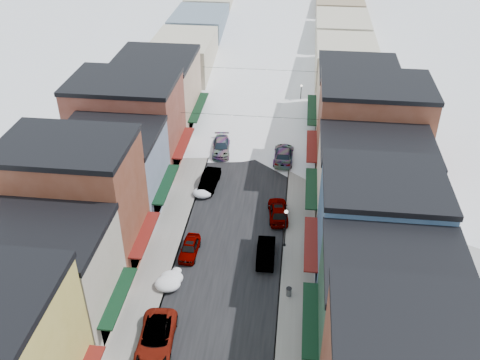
% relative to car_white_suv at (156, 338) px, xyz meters
% --- Properties ---
extents(road, '(10.00, 160.00, 0.01)m').
position_rel_car_white_suv_xyz_m(road, '(4.30, 49.22, -0.82)').
color(road, black).
rests_on(road, ground).
extents(sidewalk_left, '(3.20, 160.00, 0.15)m').
position_rel_car_white_suv_xyz_m(sidewalk_left, '(-2.30, 49.22, -0.75)').
color(sidewalk_left, gray).
rests_on(sidewalk_left, ground).
extents(sidewalk_right, '(3.20, 160.00, 0.15)m').
position_rel_car_white_suv_xyz_m(sidewalk_right, '(10.90, 49.22, -0.75)').
color(sidewalk_right, gray).
rests_on(sidewalk_right, ground).
extents(curb_left, '(0.10, 160.00, 0.15)m').
position_rel_car_white_suv_xyz_m(curb_left, '(-0.75, 49.22, -0.75)').
color(curb_left, slate).
rests_on(curb_left, ground).
extents(curb_right, '(0.10, 160.00, 0.15)m').
position_rel_car_white_suv_xyz_m(curb_right, '(9.35, 49.22, -0.75)').
color(curb_right, slate).
rests_on(curb_right, ground).
extents(bldg_l_cream, '(11.30, 8.20, 9.50)m').
position_rel_car_white_suv_xyz_m(bldg_l_cream, '(-8.89, 1.72, 3.93)').
color(bldg_l_cream, '#B6A993').
rests_on(bldg_l_cream, ground).
extents(bldg_l_brick_near, '(12.30, 8.20, 12.50)m').
position_rel_car_white_suv_xyz_m(bldg_l_brick_near, '(-9.39, 9.72, 5.43)').
color(bldg_l_brick_near, brown).
rests_on(bldg_l_brick_near, ground).
extents(bldg_l_grayblue, '(11.30, 9.20, 9.00)m').
position_rel_car_white_suv_xyz_m(bldg_l_grayblue, '(-8.89, 18.22, 3.68)').
color(bldg_l_grayblue, slate).
rests_on(bldg_l_grayblue, ground).
extents(bldg_l_brick_far, '(13.30, 9.20, 11.00)m').
position_rel_car_white_suv_xyz_m(bldg_l_brick_far, '(-9.89, 27.22, 4.68)').
color(bldg_l_brick_far, brown).
rests_on(bldg_l_brick_far, ground).
extents(bldg_l_tan, '(11.30, 11.20, 10.00)m').
position_rel_car_white_suv_xyz_m(bldg_l_tan, '(-8.89, 37.22, 4.18)').
color(bldg_l_tan, tan).
rests_on(bldg_l_tan, ground).
extents(bldg_r_green, '(11.30, 9.20, 9.50)m').
position_rel_car_white_suv_xyz_m(bldg_r_green, '(17.49, 1.22, 3.93)').
color(bldg_r_green, '#1F402E').
rests_on(bldg_r_green, ground).
extents(bldg_r_blue, '(11.30, 9.20, 10.50)m').
position_rel_car_white_suv_xyz_m(bldg_r_blue, '(17.49, 10.22, 4.43)').
color(bldg_r_blue, '#355478').
rests_on(bldg_r_blue, ground).
extents(bldg_r_cream, '(12.30, 9.20, 9.00)m').
position_rel_car_white_suv_xyz_m(bldg_r_cream, '(17.99, 19.22, 3.68)').
color(bldg_r_cream, beige).
rests_on(bldg_r_cream, ground).
extents(bldg_r_brick_far, '(13.30, 9.20, 11.50)m').
position_rel_car_white_suv_xyz_m(bldg_r_brick_far, '(18.49, 28.22, 4.93)').
color(bldg_r_brick_far, brown).
rests_on(bldg_r_brick_far, ground).
extents(bldg_r_tan, '(11.30, 11.20, 9.50)m').
position_rel_car_white_suv_xyz_m(bldg_r_tan, '(17.49, 38.22, 3.93)').
color(bldg_r_tan, tan).
rests_on(bldg_r_tan, ground).
extents(distant_blocks, '(34.00, 55.00, 8.00)m').
position_rel_car_white_suv_xyz_m(distant_blocks, '(4.30, 72.22, 3.17)').
color(distant_blocks, gray).
rests_on(distant_blocks, ground).
extents(overhead_cables, '(16.40, 15.04, 0.04)m').
position_rel_car_white_suv_xyz_m(overhead_cables, '(4.30, 36.72, 5.37)').
color(overhead_cables, black).
rests_on(overhead_cables, ground).
extents(car_white_suv, '(3.21, 6.16, 1.66)m').
position_rel_car_white_suv_xyz_m(car_white_suv, '(0.00, 0.00, 0.00)').
color(car_white_suv, silver).
rests_on(car_white_suv, ground).
extents(car_silver_sedan, '(1.72, 4.09, 1.38)m').
position_rel_car_white_suv_xyz_m(car_silver_sedan, '(0.46, 11.21, -0.14)').
color(car_silver_sedan, '#A2A5AA').
rests_on(car_silver_sedan, ground).
extents(car_dark_hatch, '(2.06, 5.02, 1.62)m').
position_rel_car_white_suv_xyz_m(car_dark_hatch, '(0.43, 23.10, -0.02)').
color(car_dark_hatch, black).
rests_on(car_dark_hatch, ground).
extents(car_silver_wagon, '(2.74, 5.55, 1.55)m').
position_rel_car_white_suv_xyz_m(car_silver_wagon, '(0.63, 31.06, -0.05)').
color(car_silver_wagon, '#97999F').
rests_on(car_silver_wagon, ground).
extents(car_green_sedan, '(1.83, 4.88, 1.59)m').
position_rel_car_white_suv_xyz_m(car_green_sedan, '(7.80, 11.42, -0.03)').
color(car_green_sedan, black).
rests_on(car_green_sedan, ground).
extents(car_gray_suv, '(2.57, 5.13, 1.68)m').
position_rel_car_white_suv_xyz_m(car_gray_suv, '(8.60, 18.05, 0.01)').
color(car_gray_suv, gray).
rests_on(car_gray_suv, ground).
extents(car_black_sedan, '(2.43, 5.86, 1.70)m').
position_rel_car_white_suv_xyz_m(car_black_sedan, '(8.60, 29.92, 0.02)').
color(car_black_sedan, black).
rests_on(car_black_sedan, ground).
extents(car_lane_silver, '(1.96, 4.34, 1.45)m').
position_rel_car_white_suv_xyz_m(car_lane_silver, '(3.04, 38.91, -0.10)').
color(car_lane_silver, '#A9ABB2').
rests_on(car_lane_silver, ground).
extents(car_lane_white, '(3.22, 5.99, 1.60)m').
position_rel_car_white_suv_xyz_m(car_lane_white, '(6.17, 60.33, -0.03)').
color(car_lane_white, '#BDBDC0').
rests_on(car_lane_white, ground).
extents(trash_can, '(0.50, 0.50, 0.84)m').
position_rel_car_white_suv_xyz_m(trash_can, '(10.19, 6.56, -0.25)').
color(trash_can, '#535658').
rests_on(trash_can, sidewalk_right).
extents(streetlamp_near, '(0.35, 0.35, 4.26)m').
position_rel_car_white_suv_xyz_m(streetlamp_near, '(9.50, 13.32, 2.01)').
color(streetlamp_near, black).
rests_on(streetlamp_near, sidewalk_right).
extents(streetlamp_far, '(0.34, 0.34, 4.03)m').
position_rel_car_white_suv_xyz_m(streetlamp_far, '(10.33, 44.22, 1.87)').
color(streetlamp_far, black).
rests_on(streetlamp_far, sidewalk_right).
extents(snow_pile_near, '(2.14, 2.52, 0.91)m').
position_rel_car_white_suv_xyz_m(snow_pile_near, '(-0.41, 7.32, -0.39)').
color(snow_pile_near, white).
rests_on(snow_pile_near, ground).
extents(snow_pile_mid, '(2.35, 2.64, 0.99)m').
position_rel_car_white_suv_xyz_m(snow_pile_mid, '(-0.58, 6.50, -0.35)').
color(snow_pile_mid, white).
rests_on(snow_pile_mid, ground).
extents(snow_pile_far, '(2.21, 2.56, 0.94)m').
position_rel_car_white_suv_xyz_m(snow_pile_far, '(0.02, 21.09, -0.38)').
color(snow_pile_far, white).
rests_on(snow_pile_far, ground).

